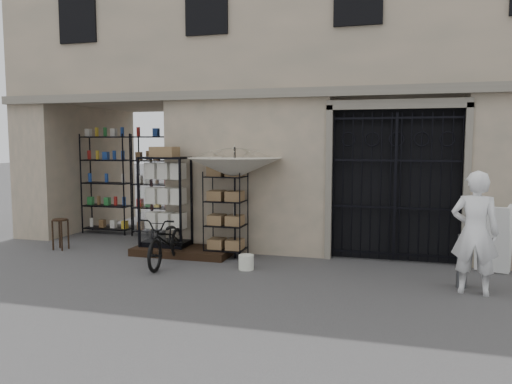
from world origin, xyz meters
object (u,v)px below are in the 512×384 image
(steel_bollard, at_px, (462,261))
(market_umbrella, at_px, (235,163))
(easel_sign, at_px, (493,238))
(bicycle, at_px, (167,264))
(wire_rack, at_px, (226,215))
(shopkeeper, at_px, (472,293))
(display_cabinet, at_px, (165,206))
(wooden_stool, at_px, (61,233))
(white_bucket, at_px, (246,262))

(steel_bollard, bearing_deg, market_umbrella, 167.24)
(market_umbrella, relative_size, easel_sign, 2.23)
(easel_sign, bearing_deg, bicycle, -149.91)
(wire_rack, bearing_deg, steel_bollard, -11.20)
(bicycle, height_order, shopkeeper, bicycle)
(display_cabinet, height_order, easel_sign, display_cabinet)
(easel_sign, bearing_deg, steel_bollard, -99.41)
(steel_bollard, bearing_deg, shopkeeper, -66.29)
(display_cabinet, bearing_deg, easel_sign, 9.69)
(bicycle, xyz_separation_m, wooden_stool, (-2.79, 0.58, 0.35))
(wire_rack, bearing_deg, market_umbrella, -9.06)
(market_umbrella, distance_m, bicycle, 2.34)
(wire_rack, xyz_separation_m, steel_bollard, (4.29, -0.96, -0.42))
(shopkeeper, height_order, easel_sign, easel_sign)
(wire_rack, distance_m, shopkeeper, 4.67)
(display_cabinet, distance_m, market_umbrella, 1.79)
(display_cabinet, distance_m, white_bucket, 2.33)
(easel_sign, bearing_deg, white_bucket, -146.97)
(wire_rack, xyz_separation_m, white_bucket, (0.68, -0.83, -0.71))
(bicycle, bearing_deg, steel_bollard, -6.77)
(wire_rack, distance_m, easel_sign, 4.93)
(display_cabinet, distance_m, easel_sign, 6.27)
(steel_bollard, relative_size, easel_sign, 0.72)
(display_cabinet, xyz_separation_m, wire_rack, (1.33, -0.01, -0.14))
(wire_rack, distance_m, white_bucket, 1.28)
(bicycle, height_order, wooden_stool, bicycle)
(shopkeeper, bearing_deg, wooden_stool, 0.80)
(market_umbrella, bearing_deg, bicycle, -141.43)
(white_bucket, relative_size, wooden_stool, 0.42)
(steel_bollard, xyz_separation_m, shopkeeper, (0.13, -0.29, -0.42))
(display_cabinet, distance_m, shopkeeper, 5.96)
(wire_rack, distance_m, steel_bollard, 4.41)
(display_cabinet, height_order, shopkeeper, display_cabinet)
(easel_sign, bearing_deg, display_cabinet, -158.84)
(wooden_stool, relative_size, steel_bollard, 0.78)
(display_cabinet, bearing_deg, bicycle, -54.40)
(easel_sign, bearing_deg, wire_rack, -158.24)
(wire_rack, relative_size, white_bucket, 6.22)
(market_umbrella, bearing_deg, shopkeeper, -16.08)
(easel_sign, bearing_deg, wooden_stool, -157.13)
(bicycle, relative_size, wooden_stool, 2.67)
(wire_rack, xyz_separation_m, shopkeeper, (4.41, -1.25, -0.84))
(market_umbrella, height_order, wooden_stool, market_umbrella)
(shopkeeper, distance_m, easel_sign, 1.65)
(display_cabinet, xyz_separation_m, market_umbrella, (1.53, -0.05, 0.92))
(easel_sign, bearing_deg, market_umbrella, -157.69)
(wire_rack, relative_size, steel_bollard, 2.03)
(display_cabinet, xyz_separation_m, white_bucket, (2.00, -0.84, -0.85))
(white_bucket, bearing_deg, steel_bollard, -2.14)
(wire_rack, xyz_separation_m, bicycle, (-0.86, -0.89, -0.84))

